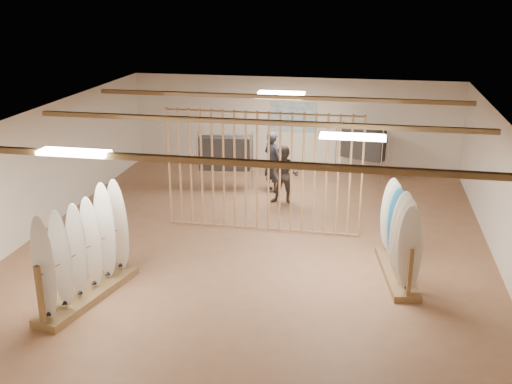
% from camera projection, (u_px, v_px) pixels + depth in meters
% --- Properties ---
extents(floor, '(12.00, 12.00, 0.00)m').
position_uv_depth(floor, '(256.00, 244.00, 13.14)').
color(floor, '#986949').
rests_on(floor, ground).
extents(ceiling, '(12.00, 12.00, 0.00)m').
position_uv_depth(ceiling, '(256.00, 118.00, 12.23)').
color(ceiling, gray).
rests_on(ceiling, ground).
extents(wall_back, '(12.00, 0.00, 12.00)m').
position_uv_depth(wall_back, '(293.00, 123.00, 18.26)').
color(wall_back, white).
rests_on(wall_back, ground).
extents(wall_front, '(12.00, 0.00, 12.00)m').
position_uv_depth(wall_front, '(161.00, 336.00, 7.11)').
color(wall_front, white).
rests_on(wall_front, ground).
extents(wall_left, '(0.00, 12.00, 12.00)m').
position_uv_depth(wall_left, '(40.00, 170.00, 13.58)').
color(wall_left, white).
rests_on(wall_left, ground).
extents(wall_right, '(0.00, 12.00, 12.00)m').
position_uv_depth(wall_right, '(505.00, 198.00, 11.79)').
color(wall_right, white).
rests_on(wall_right, ground).
extents(ceiling_slats, '(9.50, 6.12, 0.10)m').
position_uv_depth(ceiling_slats, '(256.00, 122.00, 12.26)').
color(ceiling_slats, olive).
rests_on(ceiling_slats, ground).
extents(light_panels, '(1.20, 0.35, 0.06)m').
position_uv_depth(light_panels, '(256.00, 121.00, 12.25)').
color(light_panels, white).
rests_on(light_panels, ground).
extents(bamboo_partition, '(4.45, 0.05, 2.78)m').
position_uv_depth(bamboo_partition, '(263.00, 172.00, 13.43)').
color(bamboo_partition, tan).
rests_on(bamboo_partition, ground).
extents(poster, '(1.40, 0.03, 0.90)m').
position_uv_depth(poster, '(293.00, 117.00, 18.18)').
color(poster, '#3885C5').
rests_on(poster, ground).
extents(rack_left, '(1.04, 2.46, 1.94)m').
position_uv_depth(rack_left, '(86.00, 265.00, 10.61)').
color(rack_left, olive).
rests_on(rack_left, floor).
extents(rack_right, '(0.83, 2.26, 1.78)m').
position_uv_depth(rack_right, '(398.00, 247.00, 11.49)').
color(rack_right, olive).
rests_on(rack_right, floor).
extents(clothing_rack_a, '(1.49, 0.54, 1.61)m').
position_uv_depth(clothing_rack_a, '(225.00, 153.00, 16.32)').
color(clothing_rack_a, silver).
rests_on(clothing_rack_a, floor).
extents(clothing_rack_b, '(1.39, 0.90, 1.57)m').
position_uv_depth(clothing_rack_b, '(362.00, 144.00, 17.45)').
color(clothing_rack_b, silver).
rests_on(clothing_rack_b, floor).
extents(shopper_a, '(0.83, 0.80, 1.90)m').
position_uv_depth(shopper_a, '(273.00, 158.00, 16.27)').
color(shopper_a, '#25272D').
rests_on(shopper_a, floor).
extents(shopper_b, '(0.88, 0.71, 1.74)m').
position_uv_depth(shopper_b, '(285.00, 171.00, 15.31)').
color(shopper_b, '#3D342F').
rests_on(shopper_b, floor).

